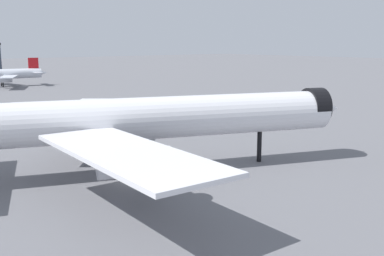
# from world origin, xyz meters

# --- Properties ---
(ground) EXTENTS (900.00, 900.00, 0.00)m
(ground) POSITION_xyz_m (0.00, 0.00, 0.00)
(ground) COLOR slate
(airliner_near_gate) EXTENTS (60.14, 53.91, 16.24)m
(airliner_near_gate) POSITION_xyz_m (3.12, 3.13, 7.15)
(airliner_near_gate) COLOR white
(airliner_near_gate) RESTS_ON ground
(service_truck_front) EXTENTS (5.77, 3.23, 3.00)m
(service_truck_front) POSITION_xyz_m (16.36, 37.76, 1.59)
(service_truck_front) COLOR black
(service_truck_front) RESTS_ON ground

